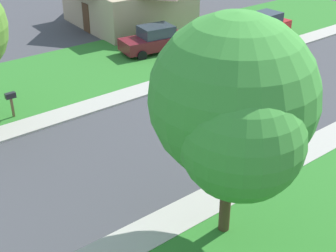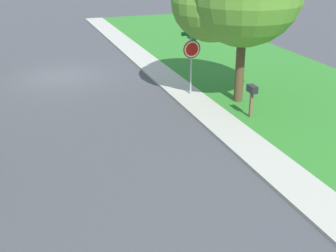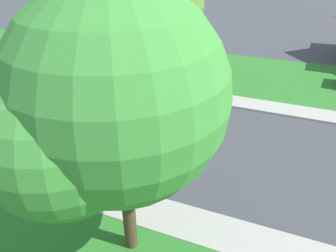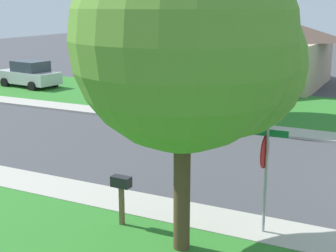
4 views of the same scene
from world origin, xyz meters
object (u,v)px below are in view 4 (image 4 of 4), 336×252
at_px(stop_sign_far_corner, 265,159).
at_px(tree_across_left, 223,18).
at_px(mailbox, 121,188).
at_px(house_right_setback, 267,49).
at_px(tree_sidewalk_mid, 196,46).
at_px(car_silver_kerbside_mid, 29,74).

bearing_deg(stop_sign_far_corner, tree_across_left, 24.77).
distance_m(tree_across_left, mailbox, 12.98).
bearing_deg(house_right_setback, stop_sign_far_corner, -165.01).
distance_m(tree_sidewalk_mid, mailbox, 3.98).
xyz_separation_m(stop_sign_far_corner, house_right_setback, (21.84, 5.85, 0.49)).
height_order(stop_sign_far_corner, car_silver_kerbside_mid, stop_sign_far_corner).
bearing_deg(house_right_setback, tree_across_left, -176.32).
xyz_separation_m(stop_sign_far_corner, tree_across_left, (11.19, 5.16, 2.76)).
distance_m(house_right_setback, mailbox, 23.15).
relative_size(car_silver_kerbside_mid, house_right_setback, 0.50).
xyz_separation_m(tree_across_left, tree_sidewalk_mid, (-12.46, -3.96, -0.18)).
relative_size(tree_sidewalk_mid, mailbox, 5.27).
distance_m(tree_across_left, house_right_setback, 10.91).
height_order(stop_sign_far_corner, tree_sidewalk_mid, tree_sidewalk_mid).
relative_size(car_silver_kerbside_mid, mailbox, 3.45).
xyz_separation_m(tree_across_left, mailbox, (-12.30, -2.00, -3.64)).
bearing_deg(house_right_setback, mailbox, -173.33).
bearing_deg(mailbox, car_silver_kerbside_mid, 47.38).
distance_m(stop_sign_far_corner, tree_sidewalk_mid, 3.12).
distance_m(car_silver_kerbside_mid, mailbox, 21.80).
relative_size(tree_across_left, mailbox, 5.51).
bearing_deg(tree_sidewalk_mid, car_silver_kerbside_mid, 50.34).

